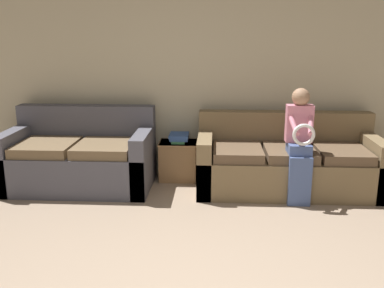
{
  "coord_description": "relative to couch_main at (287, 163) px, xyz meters",
  "views": [
    {
      "loc": [
        0.16,
        -2.15,
        1.76
      ],
      "look_at": [
        -0.06,
        1.86,
        0.72
      ],
      "focal_mm": 40.0,
      "sensor_mm": 36.0,
      "label": 1
    }
  ],
  "objects": [
    {
      "name": "book_stack",
      "position": [
        -1.27,
        0.29,
        0.21
      ],
      "size": [
        0.23,
        0.28,
        0.1
      ],
      "color": "#3D8451",
      "rests_on": "side_shelf"
    },
    {
      "name": "couch_side",
      "position": [
        -2.41,
        -0.02,
        0.02
      ],
      "size": [
        1.67,
        0.93,
        0.91
      ],
      "color": "#4C4C56",
      "rests_on": "ground_plane"
    },
    {
      "name": "wall_back",
      "position": [
        -0.99,
        0.51,
        0.96
      ],
      "size": [
        7.54,
        0.06,
        2.55
      ],
      "color": "#BCB293",
      "rests_on": "ground_plane"
    },
    {
      "name": "couch_main",
      "position": [
        0.0,
        0.0,
        0.0
      ],
      "size": [
        2.05,
        0.9,
        0.86
      ],
      "color": "brown",
      "rests_on": "ground_plane"
    },
    {
      "name": "side_shelf",
      "position": [
        -1.28,
        0.27,
        -0.07
      ],
      "size": [
        0.47,
        0.38,
        0.47
      ],
      "color": "olive",
      "rests_on": "ground_plane"
    },
    {
      "name": "child_left_seated",
      "position": [
        0.06,
        -0.37,
        0.36
      ],
      "size": [
        0.28,
        0.38,
        1.21
      ],
      "color": "#475B8E",
      "rests_on": "ground_plane"
    }
  ]
}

